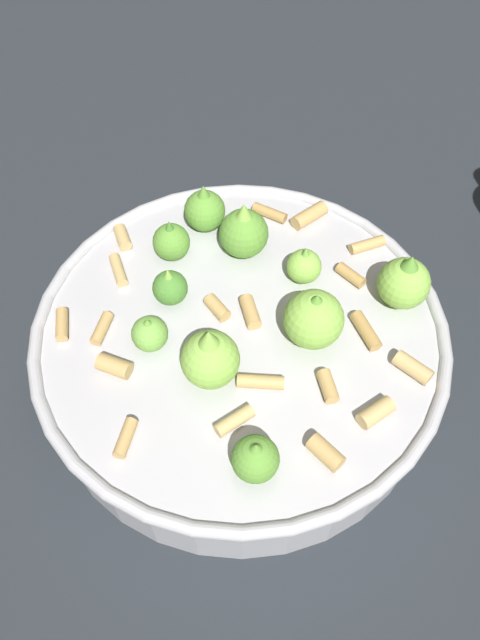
# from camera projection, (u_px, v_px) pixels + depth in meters

# --- Properties ---
(ground_plane) EXTENTS (2.40, 2.40, 0.00)m
(ground_plane) POSITION_uv_depth(u_px,v_px,m) (240.00, 368.00, 0.51)
(ground_plane) COLOR #23282D
(cooking_pan) EXTENTS (0.32, 0.32, 0.11)m
(cooking_pan) POSITION_uv_depth(u_px,v_px,m) (242.00, 342.00, 0.48)
(cooking_pan) COLOR #B7B7BC
(cooking_pan) RESTS_ON ground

